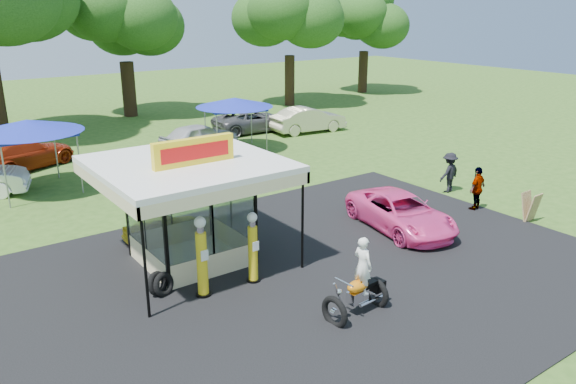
% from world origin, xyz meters
% --- Properties ---
extents(ground, '(120.00, 120.00, 0.00)m').
position_xyz_m(ground, '(0.00, 0.00, 0.00)').
color(ground, '#2E5219').
rests_on(ground, ground).
extents(asphalt_apron, '(20.00, 14.00, 0.04)m').
position_xyz_m(asphalt_apron, '(0.00, 2.00, 0.02)').
color(asphalt_apron, black).
rests_on(asphalt_apron, ground).
extents(gas_station_kiosk, '(5.40, 5.40, 4.18)m').
position_xyz_m(gas_station_kiosk, '(-2.00, 4.99, 1.78)').
color(gas_station_kiosk, white).
rests_on(gas_station_kiosk, ground).
extents(gas_pump_left, '(0.45, 0.45, 2.43)m').
position_xyz_m(gas_pump_left, '(-2.82, 2.68, 1.17)').
color(gas_pump_left, black).
rests_on(gas_pump_left, ground).
extents(gas_pump_right, '(0.42, 0.42, 2.23)m').
position_xyz_m(gas_pump_right, '(-1.19, 2.58, 1.07)').
color(gas_pump_right, black).
rests_on(gas_pump_right, ground).
extents(motorcycle, '(1.95, 1.03, 2.27)m').
position_xyz_m(motorcycle, '(0.17, -0.60, 0.88)').
color(motorcycle, black).
rests_on(motorcycle, ground).
extents(spare_tires, '(0.92, 0.75, 0.74)m').
position_xyz_m(spare_tires, '(-3.78, 3.44, 0.36)').
color(spare_tires, black).
rests_on(spare_tires, ground).
extents(a_frame_sign, '(0.64, 0.59, 1.13)m').
position_xyz_m(a_frame_sign, '(10.17, 0.62, 0.57)').
color(a_frame_sign, '#593819').
rests_on(a_frame_sign, ground).
extents(kiosk_car, '(2.82, 1.13, 0.96)m').
position_xyz_m(kiosk_car, '(-2.00, 7.20, 0.48)').
color(kiosk_car, yellow).
rests_on(kiosk_car, ground).
extents(pink_sedan, '(3.04, 5.12, 1.33)m').
position_xyz_m(pink_sedan, '(5.50, 2.95, 0.67)').
color(pink_sedan, '#FF459B').
rests_on(pink_sedan, ground).
extents(spectator_east_a, '(1.22, 0.77, 1.80)m').
position_xyz_m(spectator_east_a, '(10.54, 4.82, 0.90)').
color(spectator_east_a, black).
rests_on(spectator_east_a, ground).
extents(spectator_east_b, '(1.12, 0.60, 1.82)m').
position_xyz_m(spectator_east_b, '(9.54, 2.62, 0.91)').
color(spectator_east_b, gray).
rests_on(spectator_east_b, ground).
extents(bg_car_b, '(5.82, 4.25, 1.56)m').
position_xyz_m(bg_car_b, '(-3.98, 19.93, 0.78)').
color(bg_car_b, '#98250B').
rests_on(bg_car_b, ground).
extents(bg_car_c, '(5.02, 2.76, 1.62)m').
position_xyz_m(bg_car_c, '(5.01, 18.05, 0.81)').
color(bg_car_c, silver).
rests_on(bg_car_c, ground).
extents(bg_car_d, '(5.44, 2.78, 1.47)m').
position_xyz_m(bg_car_d, '(10.29, 20.70, 0.74)').
color(bg_car_d, '#4D4D4F').
rests_on(bg_car_d, ground).
extents(bg_car_e, '(5.18, 2.28, 1.65)m').
position_xyz_m(bg_car_e, '(13.21, 18.46, 0.83)').
color(bg_car_e, '#BBB78F').
rests_on(bg_car_e, ground).
extents(tent_west, '(4.67, 4.67, 3.27)m').
position_xyz_m(tent_west, '(-4.41, 15.60, 2.96)').
color(tent_west, gray).
rests_on(tent_west, ground).
extents(tent_east, '(4.35, 4.35, 3.04)m').
position_xyz_m(tent_east, '(6.75, 16.95, 2.75)').
color(tent_east, gray).
rests_on(tent_east, ground).
extents(oak_far_d, '(9.39, 9.39, 11.18)m').
position_xyz_m(oak_far_d, '(5.84, 30.94, 7.13)').
color(oak_far_d, black).
rests_on(oak_far_d, ground).
extents(oak_far_e, '(9.57, 9.57, 11.39)m').
position_xyz_m(oak_far_e, '(18.50, 27.84, 7.27)').
color(oak_far_e, black).
rests_on(oak_far_e, ground).
extents(oak_far_f, '(8.76, 8.76, 10.55)m').
position_xyz_m(oak_far_f, '(28.62, 29.79, 6.77)').
color(oak_far_f, black).
rests_on(oak_far_f, ground).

